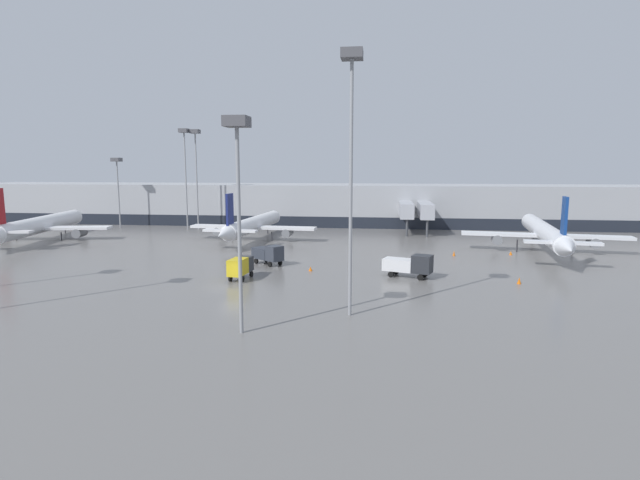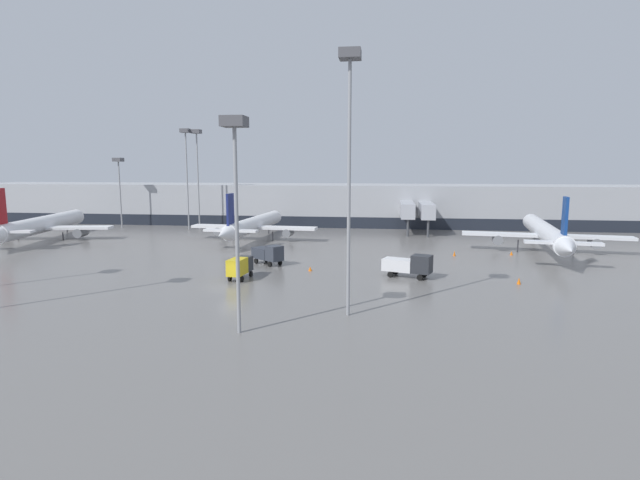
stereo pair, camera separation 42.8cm
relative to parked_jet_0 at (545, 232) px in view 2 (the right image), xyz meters
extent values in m
plane|color=slate|center=(-40.99, -27.86, -3.09)|extent=(320.00, 320.00, 0.00)
cube|color=#9EA0A5|center=(-40.99, 34.14, 1.41)|extent=(160.00, 16.00, 9.00)
cube|color=#1E232D|center=(-40.99, 26.09, -1.89)|extent=(156.80, 0.10, 2.40)
cube|color=#A8AAB2|center=(-16.33, 20.11, 1.51)|extent=(2.60, 12.06, 2.80)
cylinder|color=#3F4247|center=(-16.33, 14.68, -1.49)|extent=(0.44, 0.44, 3.20)
cube|color=#A8AAB2|center=(-20.02, 20.41, 1.51)|extent=(2.60, 11.46, 2.80)
cylinder|color=#3F4247|center=(-20.02, 15.28, -1.49)|extent=(0.44, 0.44, 3.20)
cylinder|color=silver|center=(0.10, 0.75, 0.05)|extent=(6.69, 30.03, 2.71)
cone|color=silver|center=(2.30, 17.06, 0.05)|extent=(2.95, 3.30, 2.58)
cone|color=silver|center=(-2.17, -16.10, 0.05)|extent=(2.96, 4.36, 2.44)
cube|color=silver|center=(0.00, 0.01, -0.49)|extent=(24.55, 5.70, 0.44)
cube|color=silver|center=(-1.74, -12.90, 0.32)|extent=(9.39, 2.61, 0.35)
cube|color=navy|center=(-1.74, -12.90, 3.53)|extent=(0.65, 2.24, 5.33)
cylinder|color=slate|center=(-6.78, 0.92, -1.31)|extent=(1.84, 2.88, 1.49)
cylinder|color=slate|center=(6.78, -0.91, -1.31)|extent=(1.84, 2.88, 1.49)
cylinder|color=#2D2D33|center=(1.40, 10.39, -2.13)|extent=(0.20, 0.20, 1.92)
cylinder|color=#2D2D33|center=(-3.97, -0.21, -2.13)|extent=(0.20, 0.20, 1.92)
cylinder|color=#2D2D33|center=(3.78, -1.26, -2.13)|extent=(0.20, 0.20, 1.92)
cylinder|color=white|center=(-47.43, 7.34, -0.23)|extent=(4.32, 25.46, 2.63)
cone|color=white|center=(-46.48, 21.42, -0.23)|extent=(2.68, 3.05, 2.49)
cone|color=white|center=(-48.42, -7.27, -0.23)|extent=(2.62, 4.09, 2.36)
cube|color=white|center=(-47.47, 6.71, -0.76)|extent=(22.84, 4.23, 0.44)
cube|color=white|center=(-48.22, -4.29, 0.03)|extent=(8.71, 2.09, 0.35)
cube|color=navy|center=(-48.22, -4.29, 3.18)|extent=(0.52, 2.45, 5.26)
cylinder|color=slate|center=(-53.82, 7.14, -1.55)|extent=(1.64, 3.07, 1.44)
cylinder|color=slate|center=(-41.13, 6.28, -1.55)|extent=(1.64, 3.07, 1.44)
cylinder|color=#2D2D33|center=(-46.88, 15.56, -2.25)|extent=(0.20, 0.20, 1.67)
cylinder|color=#2D2D33|center=(-51.14, 6.32, -2.25)|extent=(0.20, 0.20, 1.67)
cylinder|color=#2D2D33|center=(-43.89, 5.83, -2.25)|extent=(0.20, 0.20, 1.67)
cylinder|color=white|center=(-85.50, 3.06, -0.36)|extent=(7.77, 27.71, 2.93)
cone|color=white|center=(-88.23, 18.24, -0.36)|extent=(3.31, 3.66, 2.78)
cube|color=white|center=(-85.38, 2.38, -0.95)|extent=(24.54, 7.35, 0.44)
cube|color=white|center=(-83.25, -9.45, -0.07)|extent=(9.42, 3.34, 0.35)
cube|color=maroon|center=(-83.25, -9.45, 3.58)|extent=(0.85, 2.80, 6.12)
cylinder|color=slate|center=(-92.10, 1.17, -1.83)|extent=(2.18, 3.63, 1.61)
cylinder|color=slate|center=(-78.66, 3.59, -1.83)|extent=(2.18, 3.63, 1.61)
cylinder|color=#2D2D33|center=(-87.09, 11.90, -2.38)|extent=(0.20, 0.20, 1.41)
cylinder|color=#2D2D33|center=(-89.10, 1.01, -2.38)|extent=(0.20, 0.20, 1.41)
cylinder|color=#2D2D33|center=(-81.42, 2.39, -2.38)|extent=(0.20, 0.20, 1.41)
cube|color=silver|center=(-22.62, -19.90, -1.67)|extent=(4.04, 3.18, 1.43)
cube|color=#26282D|center=(-19.93, -20.88, -1.34)|extent=(2.72, 2.61, 2.09)
cylinder|color=black|center=(-19.53, -20.02, -2.74)|extent=(0.74, 0.47, 0.70)
cylinder|color=black|center=(-20.17, -21.79, -2.74)|extent=(0.74, 0.47, 0.70)
cylinder|color=black|center=(-22.88, -18.80, -2.74)|extent=(0.74, 0.47, 0.70)
cylinder|color=black|center=(-23.53, -20.58, -2.74)|extent=(0.74, 0.47, 0.70)
cube|color=#2D333D|center=(-40.57, -14.12, -1.67)|extent=(3.52, 3.37, 1.44)
cube|color=#333842|center=(-38.70, -15.66, -1.39)|extent=(2.56, 2.56, 1.99)
cylinder|color=black|center=(-38.10, -15.04, -2.74)|extent=(0.70, 0.64, 0.70)
cylinder|color=black|center=(-39.18, -16.36, -2.74)|extent=(0.70, 0.64, 0.70)
cylinder|color=black|center=(-40.45, -13.12, -2.74)|extent=(0.70, 0.64, 0.70)
cylinder|color=black|center=(-41.52, -14.44, -2.74)|extent=(0.70, 0.64, 0.70)
cube|color=gold|center=(-41.05, -24.64, -1.46)|extent=(1.92, 2.95, 1.85)
cube|color=#26282D|center=(-40.80, -22.40, -1.53)|extent=(1.71, 1.87, 1.72)
cylinder|color=black|center=(-41.50, -22.25, -2.74)|extent=(0.33, 0.72, 0.70)
cylinder|color=black|center=(-40.07, -22.42, -2.74)|extent=(0.33, 0.72, 0.70)
cylinder|color=black|center=(-41.83, -25.04, -2.74)|extent=(0.33, 0.72, 0.70)
cylinder|color=black|center=(-40.39, -25.21, -2.74)|extent=(0.33, 0.72, 0.70)
cone|color=orange|center=(-14.07, -4.90, -2.72)|extent=(0.37, 0.37, 0.74)
cone|color=orange|center=(-9.30, -22.21, -2.71)|extent=(0.44, 0.44, 0.75)
cone|color=orange|center=(-5.56, -3.06, -2.81)|extent=(0.45, 0.45, 0.55)
cone|color=orange|center=(-33.54, -18.17, -2.81)|extent=(0.48, 0.48, 0.55)
cylinder|color=gray|center=(-35.58, -42.26, 4.90)|extent=(0.30, 0.30, 15.97)
cube|color=#4C4C51|center=(-35.58, -42.26, 13.28)|extent=(1.80, 1.80, 0.80)
cylinder|color=gray|center=(-63.15, 21.25, 6.79)|extent=(0.30, 0.30, 19.75)
cube|color=#4C4C51|center=(-63.15, 21.25, 17.07)|extent=(1.80, 1.80, 0.80)
cylinder|color=gray|center=(-80.71, 21.38, 3.94)|extent=(0.30, 0.30, 14.06)
cube|color=#4C4C51|center=(-80.71, 21.38, 11.38)|extent=(1.80, 1.80, 0.80)
cylinder|color=gray|center=(-65.10, 20.21, 6.85)|extent=(0.30, 0.30, 19.87)
cube|color=#4C4C51|center=(-65.10, 20.21, 17.18)|extent=(1.80, 1.80, 0.80)
cylinder|color=gray|center=(-27.39, -36.46, 7.81)|extent=(0.30, 0.30, 21.79)
cube|color=#4C4C51|center=(-27.39, -36.46, 19.10)|extent=(1.80, 1.80, 0.80)
camera|label=1|loc=(-24.70, -79.18, 9.97)|focal=28.00mm
camera|label=2|loc=(-24.28, -79.12, 9.97)|focal=28.00mm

